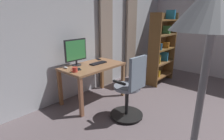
# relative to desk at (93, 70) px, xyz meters

# --- Properties ---
(back_room_partition) EXTENTS (5.76, 0.10, 2.86)m
(back_room_partition) POSITION_rel_desk_xyz_m (-0.44, -0.50, 0.80)
(back_room_partition) COLOR silver
(back_room_partition) RESTS_ON ground
(curtain_left_panel) EXTENTS (0.40, 0.06, 2.62)m
(curtain_left_panel) POSITION_rel_desk_xyz_m (-1.78, -0.39, 0.67)
(curtain_left_panel) COLOR gray
(curtain_left_panel) RESTS_ON ground
(curtain_right_panel) EXTENTS (0.38, 0.06, 2.62)m
(curtain_right_panel) POSITION_rel_desk_xyz_m (-0.80, -0.39, 0.67)
(curtain_right_panel) COLOR gray
(curtain_right_panel) RESTS_ON ground
(desk) EXTENTS (1.21, 0.71, 0.74)m
(desk) POSITION_rel_desk_xyz_m (0.00, 0.00, 0.00)
(desk) COLOR #936543
(desk) RESTS_ON ground
(office_chair) EXTENTS (0.56, 0.56, 1.09)m
(office_chair) POSITION_rel_desk_xyz_m (0.06, 0.96, -0.13)
(office_chair) COLOR black
(office_chair) RESTS_ON ground
(computer_monitor) EXTENTS (0.48, 0.18, 0.51)m
(computer_monitor) POSITION_rel_desk_xyz_m (0.21, -0.24, 0.39)
(computer_monitor) COLOR #232328
(computer_monitor) RESTS_ON desk
(computer_keyboard) EXTENTS (0.37, 0.13, 0.02)m
(computer_keyboard) POSITION_rel_desk_xyz_m (-0.15, 0.00, 0.12)
(computer_keyboard) COLOR black
(computer_keyboard) RESTS_ON desk
(computer_mouse) EXTENTS (0.06, 0.10, 0.04)m
(computer_mouse) POSITION_rel_desk_xyz_m (0.48, -0.20, 0.12)
(computer_mouse) COLOR #B7BCC1
(computer_mouse) RESTS_ON desk
(cell_phone_face_up) EXTENTS (0.12, 0.16, 0.01)m
(cell_phone_face_up) POSITION_rel_desk_xyz_m (0.36, 0.02, 0.11)
(cell_phone_face_up) COLOR black
(cell_phone_face_up) RESTS_ON desk
(cell_phone_by_monitor) EXTENTS (0.11, 0.16, 0.01)m
(cell_phone_by_monitor) POSITION_rel_desk_xyz_m (-0.40, -0.26, 0.11)
(cell_phone_by_monitor) COLOR black
(cell_phone_by_monitor) RESTS_ON desk
(mug_coffee) EXTENTS (0.13, 0.09, 0.09)m
(mug_coffee) POSITION_rel_desk_xyz_m (0.50, 0.10, 0.15)
(mug_coffee) COLOR #CC3D33
(mug_coffee) RESTS_ON desk
(bookshelf) EXTENTS (0.89, 0.30, 1.80)m
(bookshelf) POSITION_rel_desk_xyz_m (-1.90, 0.45, 0.23)
(bookshelf) COLOR brown
(bookshelf) RESTS_ON ground
(floor_lamp) EXTENTS (0.30, 0.30, 1.80)m
(floor_lamp) POSITION_rel_desk_xyz_m (1.51, 2.35, 0.84)
(floor_lamp) COLOR black
(floor_lamp) RESTS_ON ground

